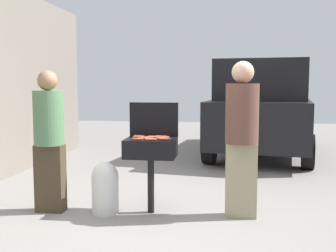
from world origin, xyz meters
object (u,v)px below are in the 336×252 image
Objects in this scene: hot_dog_1 at (144,138)px; hot_dog_11 at (139,137)px; hot_dog_4 at (154,137)px; hot_dog_6 at (162,139)px; hot_dog_2 at (165,139)px; person_left at (49,136)px; parked_minivan at (263,107)px; hot_dog_13 at (154,137)px; hot_dog_7 at (164,137)px; hot_dog_12 at (151,140)px; hot_dog_8 at (151,139)px; person_right at (242,133)px; hot_dog_5 at (138,139)px; hot_dog_0 at (152,137)px; bbq_grill at (151,151)px; propane_tank at (105,187)px; hot_dog_14 at (161,137)px; hot_dog_10 at (164,138)px; hot_dog_9 at (139,136)px; hot_dog_3 at (148,138)px.

hot_dog_1 is 1.00× the size of hot_dog_11.
hot_dog_4 is 1.00× the size of hot_dog_6.
person_left is (-1.40, -0.03, 0.01)m from hot_dog_2.
person_left is 5.44m from parked_minivan.
hot_dog_7 is at bearing 7.67° from hot_dog_13.
parked_minivan is (1.65, 4.65, 0.12)m from hot_dog_12.
hot_dog_12 is at bearing -78.21° from hot_dog_8.
hot_dog_6 is 0.17m from hot_dog_13.
person_right is at bearing -1.84° from hot_dog_11.
hot_dog_1 and hot_dog_6 have the same top height.
hot_dog_2 and hot_dog_5 have the same top height.
hot_dog_2 is at bearing 80.27° from parked_minivan.
hot_dog_13 is 1.25m from person_left.
hot_dog_7 and hot_dog_12 have the same top height.
hot_dog_7 is (0.14, 0.04, 0.00)m from hot_dog_0.
hot_dog_8 is (-0.12, -0.08, 0.00)m from hot_dog_6.
hot_dog_5 is (-0.13, -0.14, 0.15)m from bbq_grill.
hot_dog_0 is 0.20m from hot_dog_12.
hot_dog_11 is at bearing 132.16° from hot_dog_12.
propane_tank is at bearing 5.90° from person_left.
parked_minivan is (1.65, 4.62, 0.12)m from hot_dog_8.
person_right is at bearing 6.96° from hot_dog_5.
hot_dog_14 is (0.08, 0.06, 0.00)m from hot_dog_13.
person_left is (-1.37, -0.14, 0.01)m from hot_dog_10.
hot_dog_2 is 1.00× the size of hot_dog_10.
person_right is at bearing -1.80° from hot_dog_0.
hot_dog_2 is 1.00× the size of hot_dog_4.
hot_dog_9 is at bearing 95.54° from hot_dog_11.
hot_dog_3 is 0.10m from hot_dog_13.
hot_dog_10 is (0.15, -0.01, 0.00)m from hot_dog_0.
bbq_grill is 6.90× the size of hot_dog_14.
person_left is (-1.24, -0.18, 0.01)m from hot_dog_13.
parked_minivan is (1.68, 4.48, 0.27)m from bbq_grill.
hot_dog_12 is at bearing -88.80° from hot_dog_13.
hot_dog_5 is at bearing 21.73° from person_right.
person_left is (-1.09, 0.03, 0.01)m from hot_dog_5.
hot_dog_8 and hot_dog_14 have the same top height.
person_left reaches higher than hot_dog_14.
hot_dog_0 reaches higher than bbq_grill.
hot_dog_6 and hot_dog_14 have the same top height.
hot_dog_6 is 0.08m from hot_dog_10.
hot_dog_0 and hot_dog_3 have the same top height.
hot_dog_13 is (-0.12, 0.04, 0.00)m from hot_dog_10.
hot_dog_5 and hot_dog_7 have the same top height.
hot_dog_3 is 0.17m from hot_dog_12.
hot_dog_12 is (0.01, -0.26, 0.00)m from hot_dog_4.
hot_dog_0 and hot_dog_7 have the same top height.
hot_dog_10 is at bearing 57.34° from hot_dog_12.
hot_dog_6 is 0.18m from hot_dog_14.
hot_dog_5 is (-0.31, -0.05, 0.00)m from hot_dog_2.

